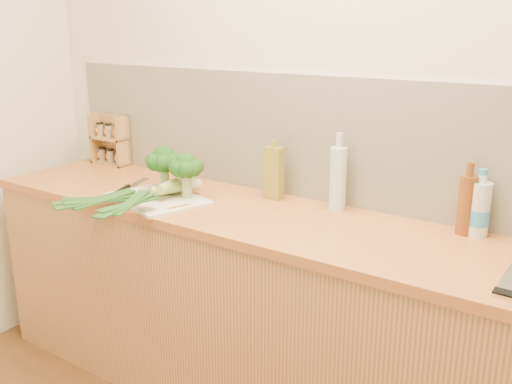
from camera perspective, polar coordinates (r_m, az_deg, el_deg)
room_shell at (r=2.40m, az=9.00°, el=4.88°), size 3.50×3.50×3.50m
counter at (r=2.41m, az=5.12°, el=-13.26°), size 3.20×0.62×0.90m
chopping_board at (r=2.54m, az=-9.83°, el=-0.66°), size 0.50×0.42×0.01m
broccoli_left at (r=2.63m, az=-9.20°, el=3.12°), size 0.17×0.17×0.20m
broccoli_right at (r=2.48m, az=-7.01°, el=2.43°), size 0.15×0.15×0.20m
leek_front at (r=2.54m, az=-10.99°, el=-0.05°), size 0.35×0.58×0.04m
leek_mid at (r=2.47m, az=-10.75°, el=-0.04°), size 0.27×0.62×0.04m
leek_back at (r=2.42m, az=-9.86°, el=0.10°), size 0.18×0.63×0.04m
chefs_knife at (r=2.72m, az=-12.85°, el=0.36°), size 0.14×0.32×0.02m
spice_rack at (r=3.24m, az=-14.27°, el=4.80°), size 0.23×0.09×0.27m
oil_tin at (r=2.50m, az=1.80°, el=1.95°), size 0.08×0.05×0.26m
glass_bottle at (r=2.37m, az=8.20°, el=1.44°), size 0.07×0.07×0.32m
amber_bottle at (r=2.21m, az=20.33°, el=-1.13°), size 0.06×0.06×0.27m
water_bottle at (r=2.21m, az=21.41°, el=-1.73°), size 0.08×0.08×0.23m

